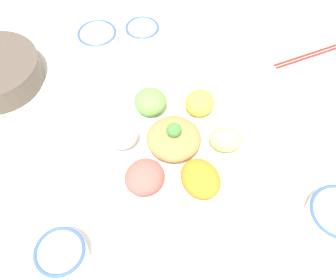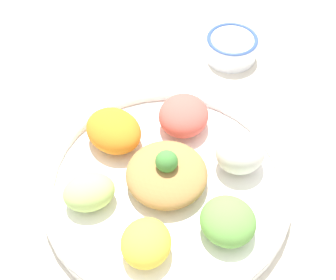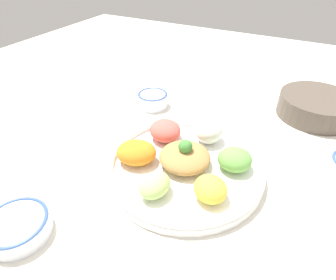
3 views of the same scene
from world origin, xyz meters
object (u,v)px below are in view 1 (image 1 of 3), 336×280
chopsticks_pair_near (314,53)px  serving_spoon_extra (195,20)px  sauce_bowl_red (98,38)px  sauce_bowl_dark (143,32)px  rice_bowl_plain (62,254)px  salad_platter (173,143)px

chopsticks_pair_near → serving_spoon_extra: size_ratio=1.64×
chopsticks_pair_near → serving_spoon_extra: (0.17, 0.29, -0.00)m
serving_spoon_extra → chopsticks_pair_near: bearing=138.4°
sauce_bowl_red → sauce_bowl_dark: sauce_bowl_red is taller
chopsticks_pair_near → serving_spoon_extra: chopsticks_pair_near is taller
rice_bowl_plain → serving_spoon_extra: rice_bowl_plain is taller
salad_platter → serving_spoon_extra: salad_platter is taller
sauce_bowl_red → chopsticks_pair_near: size_ratio=0.45×
sauce_bowl_red → sauce_bowl_dark: (0.01, -0.12, -0.00)m
serving_spoon_extra → sauce_bowl_red: bearing=2.3°
rice_bowl_plain → salad_platter: bearing=-46.7°
sauce_bowl_red → serving_spoon_extra: bearing=-75.7°
sauce_bowl_red → serving_spoon_extra: 0.28m
sauce_bowl_dark → serving_spoon_extra: size_ratio=0.65×
rice_bowl_plain → serving_spoon_extra: size_ratio=0.67×
sauce_bowl_dark → chopsticks_pair_near: sauce_bowl_dark is taller
sauce_bowl_red → sauce_bowl_dark: bearing=-84.1°
salad_platter → rice_bowl_plain: salad_platter is taller
sauce_bowl_dark → chopsticks_pair_near: size_ratio=0.39×
rice_bowl_plain → chopsticks_pair_near: rice_bowl_plain is taller
sauce_bowl_red → chopsticks_pair_near: (-0.10, -0.57, -0.02)m
serving_spoon_extra → sauce_bowl_dark: bearing=8.5°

